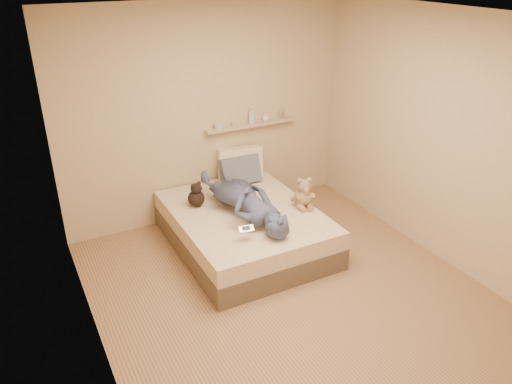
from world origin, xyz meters
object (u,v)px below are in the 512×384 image
bed (244,228)px  game_console (246,229)px  pillow_cream (240,163)px  person (244,200)px  wall_shelf (251,125)px  dark_plush (196,196)px  pillow_grey (240,170)px  teddy_bear (304,195)px

bed → game_console: 0.73m
game_console → bed: bearing=65.3°
pillow_cream → person: pillow_cream is taller
game_console → wall_shelf: bearing=61.2°
dark_plush → pillow_grey: pillow_grey is taller
game_console → teddy_bear: bearing=21.9°
bed → game_console: (-0.27, -0.58, 0.36)m
bed → teddy_bear: teddy_bear is taller
pillow_cream → wall_shelf: size_ratio=0.46×
pillow_cream → wall_shelf: bearing=22.4°
bed → person: 0.41m
teddy_bear → person: (-0.67, 0.15, 0.03)m
game_console → pillow_grey: size_ratio=0.32×
game_console → dark_plush: bearing=99.6°
teddy_bear → pillow_grey: (-0.35, 0.91, 0.02)m
dark_plush → person: 0.58m
dark_plush → wall_shelf: bearing=29.6°
bed → teddy_bear: bearing=-18.7°
bed → dark_plush: bearing=140.0°
game_console → person: person is taller
game_console → pillow_cream: 1.54m
pillow_grey → teddy_bear: bearing=-68.9°
pillow_grey → dark_plush: bearing=-154.8°
dark_plush → pillow_cream: (0.78, 0.47, 0.07)m
dark_plush → bed: bearing=-40.0°
person → wall_shelf: wall_shelf is taller
dark_plush → pillow_grey: bearing=25.2°
wall_shelf → pillow_grey: bearing=-140.2°
game_console → pillow_cream: (0.62, 1.41, 0.07)m
pillow_grey → bed: bearing=-112.6°
dark_plush → pillow_grey: 0.79m
teddy_bear → game_console: bearing=-158.1°
teddy_bear → pillow_cream: (-0.28, 1.05, 0.05)m
pillow_grey → person: pillow_grey is taller
person → dark_plush: bearing=-51.2°
bed → person: person is taller
pillow_grey → pillow_cream: bearing=62.8°
game_console → person: 0.56m
bed → wall_shelf: bearing=58.8°
bed → wall_shelf: (0.55, 0.91, 0.88)m
teddy_bear → pillow_grey: bearing=111.1°
game_console → wall_shelf: size_ratio=0.13×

